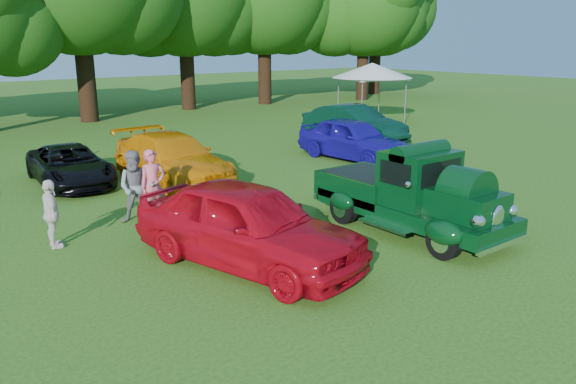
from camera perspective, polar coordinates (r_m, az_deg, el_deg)
ground at (r=12.33m, az=7.26°, el=-5.84°), size 120.00×120.00×0.00m
hero_pickup at (r=13.54m, az=12.30°, el=-0.36°), size 2.34×5.02×1.96m
red_convertible at (r=11.20m, az=-4.11°, el=-3.30°), size 3.29×5.38×1.71m
back_car_black at (r=18.84m, az=-21.26°, el=2.54°), size 2.37×4.53×1.22m
back_car_orange at (r=18.07m, az=-11.67°, el=3.29°), size 2.26×5.36×1.54m
back_car_blue at (r=21.44m, az=6.60°, el=5.38°), size 2.17×4.71×1.56m
back_car_green at (r=24.99m, az=6.72°, el=6.85°), size 2.06×5.06×1.63m
spectator_pink at (r=14.33m, az=-13.54°, el=0.65°), size 0.68×0.46×1.81m
spectator_grey at (r=14.25m, az=-15.16°, el=0.47°), size 1.12×1.07×1.82m
spectator_white at (r=13.15m, az=-22.90°, el=-2.09°), size 0.47×0.93×1.53m
canopy_tent at (r=31.01m, az=8.54°, el=12.08°), size 5.28×5.28×3.22m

